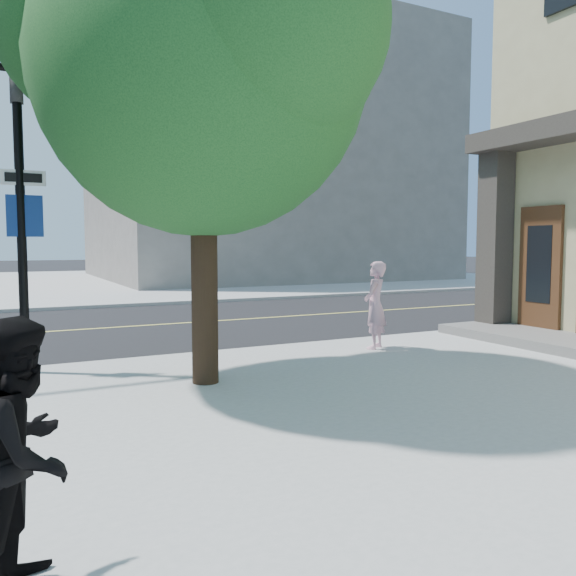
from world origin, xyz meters
TOP-DOWN VIEW (x-y plane):
  - ground at (0.00, 0.00)m, footprint 140.00×140.00m
  - road_ew at (0.00, 4.50)m, footprint 140.00×9.00m
  - sidewalk_ne at (13.50, 21.50)m, footprint 29.00×25.00m
  - filler_ne at (14.00, 22.00)m, footprint 18.00×16.00m
  - man_on_phone at (6.04, -1.15)m, footprint 0.70×0.66m
  - pedestrian at (0.00, -6.32)m, footprint 0.85×0.92m
  - street_tree at (2.54, -2.22)m, footprint 5.54×5.03m

SIDE VIEW (x-z plane):
  - ground at x=0.00m, z-range 0.00..0.00m
  - road_ew at x=0.00m, z-range 0.00..0.01m
  - sidewalk_ne at x=13.50m, z-range 0.00..0.12m
  - pedestrian at x=0.00m, z-range 0.12..1.64m
  - man_on_phone at x=6.04m, z-range 0.12..1.72m
  - street_tree at x=2.54m, z-range 1.19..8.54m
  - filler_ne at x=14.00m, z-range 0.12..14.12m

